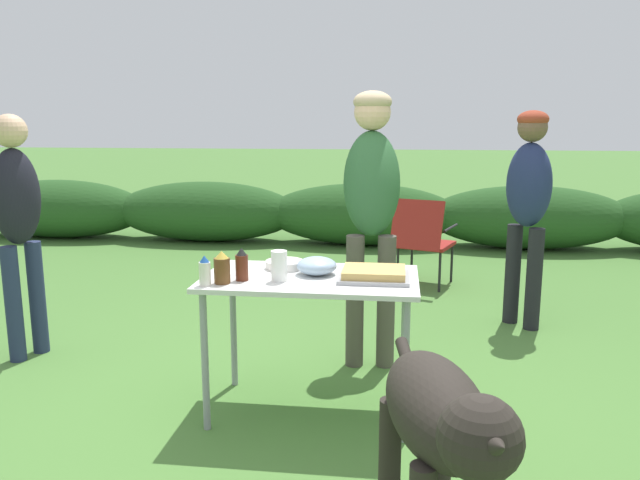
{
  "coord_description": "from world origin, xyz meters",
  "views": [
    {
      "loc": [
        0.44,
        -3.08,
        1.53
      ],
      "look_at": [
        0.02,
        0.21,
        0.89
      ],
      "focal_mm": 35.0,
      "sensor_mm": 36.0,
      "label": 1
    }
  ],
  "objects_px": {
    "mixing_bowl": "(317,266)",
    "paper_cup_stack": "(279,266)",
    "mayo_bottle": "(205,271)",
    "dog": "(441,425)",
    "plate_stack": "(285,264)",
    "food_tray": "(374,274)",
    "camp_chair_green_behind_table": "(422,238)",
    "standing_person_with_beanie": "(528,195)",
    "standing_person_in_gray_fleece": "(372,192)",
    "folding_table": "(311,291)",
    "beer_bottle": "(222,268)",
    "bbq_sauce_bottle": "(242,265)",
    "standing_person_in_olive_jacket": "(17,213)"
  },
  "relations": [
    {
      "from": "paper_cup_stack",
      "to": "standing_person_in_gray_fleece",
      "type": "relative_size",
      "value": 0.09
    },
    {
      "from": "standing_person_in_olive_jacket",
      "to": "standing_person_in_gray_fleece",
      "type": "bearing_deg",
      "value": -63.26
    },
    {
      "from": "beer_bottle",
      "to": "standing_person_in_olive_jacket",
      "type": "relative_size",
      "value": 0.1
    },
    {
      "from": "dog",
      "to": "camp_chair_green_behind_table",
      "type": "distance_m",
      "value": 3.76
    },
    {
      "from": "folding_table",
      "to": "paper_cup_stack",
      "type": "height_order",
      "value": "paper_cup_stack"
    },
    {
      "from": "camp_chair_green_behind_table",
      "to": "bbq_sauce_bottle",
      "type": "bearing_deg",
      "value": -90.16
    },
    {
      "from": "standing_person_with_beanie",
      "to": "plate_stack",
      "type": "bearing_deg",
      "value": -87.23
    },
    {
      "from": "folding_table",
      "to": "standing_person_with_beanie",
      "type": "xyz_separation_m",
      "value": [
        1.38,
        1.59,
        0.33
      ]
    },
    {
      "from": "mixing_bowl",
      "to": "bbq_sauce_bottle",
      "type": "bearing_deg",
      "value": -155.07
    },
    {
      "from": "food_tray",
      "to": "beer_bottle",
      "type": "height_order",
      "value": "beer_bottle"
    },
    {
      "from": "mixing_bowl",
      "to": "bbq_sauce_bottle",
      "type": "relative_size",
      "value": 1.26
    },
    {
      "from": "mayo_bottle",
      "to": "standing_person_with_beanie",
      "type": "height_order",
      "value": "standing_person_with_beanie"
    },
    {
      "from": "food_tray",
      "to": "paper_cup_stack",
      "type": "xyz_separation_m",
      "value": [
        -0.47,
        -0.09,
        0.05
      ]
    },
    {
      "from": "mixing_bowl",
      "to": "mayo_bottle",
      "type": "bearing_deg",
      "value": -150.88
    },
    {
      "from": "bbq_sauce_bottle",
      "to": "camp_chair_green_behind_table",
      "type": "xyz_separation_m",
      "value": [
        1.0,
        2.73,
        -0.35
      ]
    },
    {
      "from": "mixing_bowl",
      "to": "standing_person_in_gray_fleece",
      "type": "relative_size",
      "value": 0.12
    },
    {
      "from": "food_tray",
      "to": "mayo_bottle",
      "type": "bearing_deg",
      "value": -164.61
    },
    {
      "from": "mayo_bottle",
      "to": "camp_chair_green_behind_table",
      "type": "bearing_deg",
      "value": 68.01
    },
    {
      "from": "bbq_sauce_bottle",
      "to": "standing_person_in_olive_jacket",
      "type": "bearing_deg",
      "value": 157.62
    },
    {
      "from": "standing_person_with_beanie",
      "to": "dog",
      "type": "distance_m",
      "value": 2.88
    },
    {
      "from": "food_tray",
      "to": "paper_cup_stack",
      "type": "bearing_deg",
      "value": -168.57
    },
    {
      "from": "food_tray",
      "to": "mixing_bowl",
      "type": "xyz_separation_m",
      "value": [
        -0.3,
        0.06,
        0.02
      ]
    },
    {
      "from": "folding_table",
      "to": "plate_stack",
      "type": "relative_size",
      "value": 5.29
    },
    {
      "from": "food_tray",
      "to": "camp_chair_green_behind_table",
      "type": "bearing_deg",
      "value": 82.59
    },
    {
      "from": "folding_table",
      "to": "dog",
      "type": "height_order",
      "value": "dog"
    },
    {
      "from": "mixing_bowl",
      "to": "mayo_bottle",
      "type": "distance_m",
      "value": 0.58
    },
    {
      "from": "folding_table",
      "to": "beer_bottle",
      "type": "bearing_deg",
      "value": -155.03
    },
    {
      "from": "mixing_bowl",
      "to": "folding_table",
      "type": "bearing_deg",
      "value": -121.5
    },
    {
      "from": "paper_cup_stack",
      "to": "dog",
      "type": "xyz_separation_m",
      "value": [
        0.74,
        -1.04,
        -0.27
      ]
    },
    {
      "from": "food_tray",
      "to": "mayo_bottle",
      "type": "height_order",
      "value": "mayo_bottle"
    },
    {
      "from": "mixing_bowl",
      "to": "paper_cup_stack",
      "type": "height_order",
      "value": "paper_cup_stack"
    },
    {
      "from": "food_tray",
      "to": "standing_person_in_gray_fleece",
      "type": "bearing_deg",
      "value": 93.73
    },
    {
      "from": "mayo_bottle",
      "to": "camp_chair_green_behind_table",
      "type": "height_order",
      "value": "mayo_bottle"
    },
    {
      "from": "mayo_bottle",
      "to": "standing_person_in_gray_fleece",
      "type": "distance_m",
      "value": 1.31
    },
    {
      "from": "bbq_sauce_bottle",
      "to": "standing_person_in_olive_jacket",
      "type": "height_order",
      "value": "standing_person_in_olive_jacket"
    },
    {
      "from": "beer_bottle",
      "to": "folding_table",
      "type": "bearing_deg",
      "value": 24.97
    },
    {
      "from": "food_tray",
      "to": "bbq_sauce_bottle",
      "type": "xyz_separation_m",
      "value": [
        -0.66,
        -0.1,
        0.05
      ]
    },
    {
      "from": "mixing_bowl",
      "to": "dog",
      "type": "xyz_separation_m",
      "value": [
        0.57,
        -1.19,
        -0.24
      ]
    },
    {
      "from": "bbq_sauce_bottle",
      "to": "camp_chair_green_behind_table",
      "type": "height_order",
      "value": "bbq_sauce_bottle"
    },
    {
      "from": "beer_bottle",
      "to": "dog",
      "type": "height_order",
      "value": "beer_bottle"
    },
    {
      "from": "paper_cup_stack",
      "to": "standing_person_in_gray_fleece",
      "type": "xyz_separation_m",
      "value": [
        0.42,
        0.9,
        0.27
      ]
    },
    {
      "from": "folding_table",
      "to": "standing_person_in_gray_fleece",
      "type": "xyz_separation_m",
      "value": [
        0.27,
        0.79,
        0.43
      ]
    },
    {
      "from": "mixing_bowl",
      "to": "standing_person_in_gray_fleece",
      "type": "height_order",
      "value": "standing_person_in_gray_fleece"
    },
    {
      "from": "bbq_sauce_bottle",
      "to": "standing_person_in_olive_jacket",
      "type": "xyz_separation_m",
      "value": [
        -1.62,
        0.67,
        0.14
      ]
    },
    {
      "from": "food_tray",
      "to": "standing_person_in_olive_jacket",
      "type": "xyz_separation_m",
      "value": [
        -2.27,
        0.56,
        0.19
      ]
    },
    {
      "from": "standing_person_with_beanie",
      "to": "mixing_bowl",
      "type": "bearing_deg",
      "value": -81.34
    },
    {
      "from": "plate_stack",
      "to": "mayo_bottle",
      "type": "relative_size",
      "value": 1.4
    },
    {
      "from": "standing_person_in_olive_jacket",
      "to": "standing_person_with_beanie",
      "type": "height_order",
      "value": "standing_person_with_beanie"
    },
    {
      "from": "beer_bottle",
      "to": "mayo_bottle",
      "type": "distance_m",
      "value": 0.09
    },
    {
      "from": "mayo_bottle",
      "to": "camp_chair_green_behind_table",
      "type": "relative_size",
      "value": 0.18
    }
  ]
}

